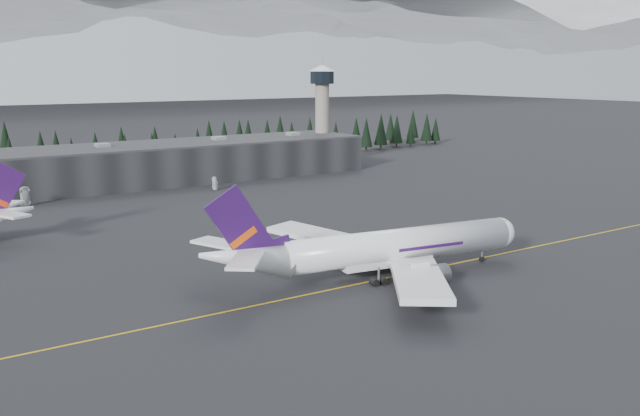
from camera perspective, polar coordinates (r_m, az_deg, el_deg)
ground at (r=128.92m, az=5.05°, el=-5.33°), size 1400.00×1400.00×0.00m
taxiline at (r=127.45m, az=5.63°, el=-5.53°), size 400.00×0.40×0.02m
terminal at (r=235.89m, az=-14.60°, el=3.37°), size 160.00×30.00×12.60m
control_tower at (r=271.51m, az=0.17°, el=8.31°), size 10.00×10.00×37.70m
treeline at (r=270.63m, az=-17.31°, el=4.43°), size 360.00×20.00×15.00m
jet_main at (r=125.74m, az=4.26°, el=-3.28°), size 62.48×57.27×18.46m
gse_vehicle_a at (r=207.65m, az=-22.51°, el=0.34°), size 2.54×5.43×1.50m
gse_vehicle_b at (r=219.88m, az=-8.37°, el=1.61°), size 4.47×2.63×1.43m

